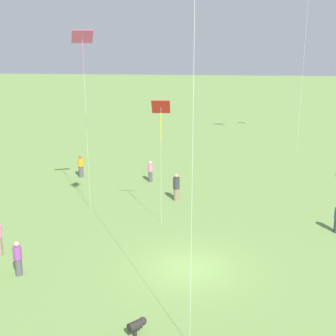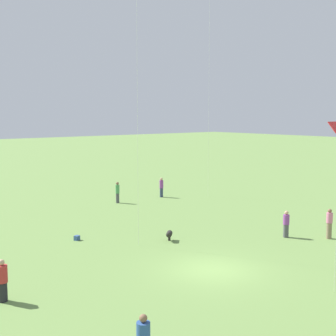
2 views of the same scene
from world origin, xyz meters
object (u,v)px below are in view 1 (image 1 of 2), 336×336
at_px(kite_7, 83,42).
at_px(dog_0, 137,325).
at_px(kite_8, 161,111).
at_px(person_6, 81,166).
at_px(person_8, 18,258).
at_px(person_3, 150,171).
at_px(person_7, 176,187).

distance_m(kite_7, dog_0, 16.27).
bearing_deg(kite_8, person_6, -8.29).
relative_size(kite_7, dog_0, 15.74).
bearing_deg(kite_7, dog_0, 136.77).
bearing_deg(person_8, kite_7, -119.77).
xyz_separation_m(person_3, person_8, (14.60, -3.89, 0.01)).
bearing_deg(person_3, kite_8, -116.45).
bearing_deg(person_6, kite_7, 104.20).
bearing_deg(kite_7, person_8, 107.80).
bearing_deg(person_7, person_3, -81.71).
distance_m(person_8, kite_7, 12.49).
distance_m(person_6, person_8, 15.38).
relative_size(person_6, kite_8, 0.24).
xyz_separation_m(person_6, kite_7, (6.92, 2.55, 9.17)).
height_order(kite_7, dog_0, kite_7).
height_order(person_3, person_6, person_6).
height_order(person_8, kite_8, kite_8).
height_order(kite_7, kite_8, kite_7).
bearing_deg(person_8, dog_0, 124.67).
distance_m(person_8, dog_0, 7.06).
relative_size(person_3, person_7, 0.87).
bearing_deg(kite_8, person_7, -54.87).
bearing_deg(person_6, dog_0, 105.38).
height_order(person_3, kite_7, kite_7).
distance_m(kite_8, dog_0, 12.01).
relative_size(person_6, person_7, 0.94).
height_order(person_6, kite_8, kite_8).
bearing_deg(person_3, person_7, -99.03).
bearing_deg(dog_0, person_8, -166.72).
bearing_deg(person_8, person_3, -127.80).
xyz_separation_m(person_8, kite_7, (-8.38, 1.02, 9.20)).
xyz_separation_m(person_6, dog_0, (19.08, 7.48, -0.44)).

